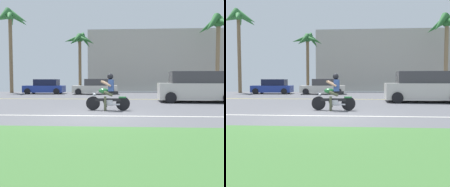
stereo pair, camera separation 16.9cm
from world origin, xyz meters
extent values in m
cube|color=#545459|center=(0.00, 3.00, -0.02)|extent=(56.00, 30.00, 0.04)
cube|color=#3D6B33|center=(0.00, -4.10, 0.03)|extent=(56.00, 3.80, 0.06)
cube|color=silver|center=(0.00, 0.09, 0.00)|extent=(50.40, 0.12, 0.01)
cube|color=yellow|center=(0.00, 7.85, 0.00)|extent=(50.40, 0.12, 0.01)
cylinder|color=black|center=(-0.42, 1.74, 0.30)|extent=(0.61, 0.12, 0.61)
cylinder|color=black|center=(0.89, 1.68, 0.30)|extent=(0.61, 0.12, 0.61)
cylinder|color=#B7BAC1|center=(-0.32, 1.73, 0.55)|extent=(0.27, 0.06, 0.53)
cube|color=black|center=(0.24, 1.71, 0.46)|extent=(1.11, 0.15, 0.12)
cube|color=#B7BAC1|center=(0.29, 1.71, 0.34)|extent=(0.33, 0.22, 0.24)
ellipsoid|color=#236B33|center=(0.06, 1.72, 0.85)|extent=(0.44, 0.24, 0.22)
cube|color=black|center=(0.44, 1.70, 0.79)|extent=(0.49, 0.24, 0.10)
cube|color=#236B33|center=(0.87, 1.68, 0.58)|extent=(0.33, 0.17, 0.06)
cylinder|color=#B7BAC1|center=(-0.23, 1.73, 0.80)|extent=(0.06, 0.63, 0.04)
sphere|color=#B7BAC1|center=(-0.36, 1.73, 0.68)|extent=(0.14, 0.14, 0.14)
cylinder|color=#B7BAC1|center=(0.52, 1.57, 0.27)|extent=(0.51, 0.09, 0.07)
cube|color=#334C8C|center=(0.38, 1.70, 1.09)|extent=(0.24, 0.33, 0.50)
sphere|color=black|center=(0.34, 1.70, 1.47)|extent=(0.26, 0.26, 0.26)
cylinder|color=#51563D|center=(0.26, 1.81, 0.74)|extent=(0.41, 0.15, 0.25)
cylinder|color=#51563D|center=(0.26, 1.61, 0.74)|extent=(0.41, 0.15, 0.25)
cylinder|color=#51563D|center=(0.13, 1.57, 0.31)|extent=(0.12, 0.12, 0.62)
cylinder|color=#51563D|center=(0.10, 1.83, 0.27)|extent=(0.21, 0.12, 0.34)
cylinder|color=tan|center=(0.19, 1.91, 1.17)|extent=(0.46, 0.11, 0.29)
cylinder|color=tan|center=(0.17, 1.51, 1.17)|extent=(0.46, 0.11, 0.29)
cube|color=beige|center=(5.23, 6.04, 0.66)|extent=(4.51, 2.22, 0.96)
cube|color=#3B3A3D|center=(5.32, 6.04, 1.49)|extent=(3.26, 1.87, 0.70)
cylinder|color=black|center=(6.87, 6.95, 0.32)|extent=(0.65, 0.25, 0.64)
cylinder|color=black|center=(3.70, 7.12, 0.32)|extent=(0.65, 0.25, 0.64)
cylinder|color=black|center=(3.59, 5.13, 0.32)|extent=(0.65, 0.25, 0.64)
cube|color=navy|center=(-6.84, 13.95, 0.48)|extent=(3.84, 1.72, 0.65)
cube|color=black|center=(-6.61, 13.95, 1.11)|extent=(2.24, 1.45, 0.60)
cylinder|color=black|center=(-5.49, 14.79, 0.28)|extent=(0.56, 0.19, 0.56)
cylinder|color=black|center=(-8.23, 14.72, 0.28)|extent=(0.56, 0.19, 0.56)
cylinder|color=black|center=(-5.45, 13.17, 0.28)|extent=(0.56, 0.19, 0.56)
cylinder|color=black|center=(-8.19, 13.10, 0.28)|extent=(0.56, 0.19, 0.56)
cube|color=beige|center=(-1.89, 13.81, 0.49)|extent=(4.30, 2.12, 0.67)
cube|color=#3B3A3D|center=(-1.64, 13.83, 1.13)|extent=(2.53, 1.73, 0.62)
cylinder|color=black|center=(-0.46, 14.82, 0.28)|extent=(0.57, 0.22, 0.56)
cylinder|color=black|center=(-3.46, 14.58, 0.28)|extent=(0.57, 0.22, 0.56)
cylinder|color=black|center=(-0.32, 13.03, 0.28)|extent=(0.57, 0.22, 0.56)
cylinder|color=black|center=(-3.31, 12.79, 0.28)|extent=(0.57, 0.22, 0.56)
cylinder|color=#846B4C|center=(10.31, 16.08, 3.57)|extent=(0.39, 0.39, 7.15)
sphere|color=#28662D|center=(10.31, 16.08, 7.15)|extent=(1.00, 1.00, 1.00)
cone|color=#28662D|center=(10.66, 17.05, 6.89)|extent=(1.55, 2.47, 2.00)
cone|color=#28662D|center=(9.54, 16.75, 6.89)|extent=(2.33, 2.18, 1.87)
cone|color=#28662D|center=(9.47, 15.50, 6.89)|extent=(2.28, 1.92, 2.18)
cone|color=#28662D|center=(10.48, 15.07, 6.89)|extent=(1.21, 2.52, 1.56)
cylinder|color=brown|center=(-3.49, 14.66, 2.72)|extent=(0.29, 0.29, 5.45)
sphere|color=#235B28|center=(-3.49, 14.66, 5.45)|extent=(0.75, 0.75, 0.75)
cone|color=#235B28|center=(-2.78, 14.67, 5.27)|extent=(1.67, 0.59, 1.28)
cone|color=#235B28|center=(-3.02, 15.20, 5.27)|extent=(1.39, 1.48, 1.57)
cone|color=#235B28|center=(-3.69, 15.34, 5.27)|extent=(1.02, 1.76, 1.26)
cone|color=#235B28|center=(-4.06, 15.09, 5.27)|extent=(1.69, 1.47, 1.05)
cone|color=#235B28|center=(-4.17, 14.44, 5.27)|extent=(1.78, 1.06, 1.01)
cone|color=#235B28|center=(-3.69, 13.97, 5.27)|extent=(1.01, 1.76, 1.27)
cone|color=#235B28|center=(-3.00, 14.14, 5.27)|extent=(1.56, 1.61, 0.89)
cylinder|color=brown|center=(-10.92, 15.56, 4.00)|extent=(0.35, 0.35, 7.99)
sphere|color=#337538|center=(-10.92, 15.56, 7.99)|extent=(0.92, 0.92, 0.92)
cone|color=#337538|center=(-10.01, 15.56, 7.76)|extent=(2.12, 0.73, 1.60)
cone|color=#337538|center=(-10.32, 16.25, 7.76)|extent=(1.94, 2.07, 1.61)
cone|color=#337538|center=(-11.21, 16.42, 7.76)|extent=(1.38, 2.26, 1.43)
cone|color=#337538|center=(-11.83, 15.62, 7.76)|extent=(2.17, 0.85, 1.24)
cone|color=#337538|center=(-11.25, 14.72, 7.76)|extent=(1.39, 2.11, 1.89)
cone|color=#337538|center=(-10.60, 14.72, 7.76)|extent=(1.44, 2.25, 1.49)
cube|color=#A8A399|center=(5.43, 21.00, 3.60)|extent=(17.68, 4.00, 7.20)
camera|label=1|loc=(1.00, -8.46, 1.31)|focal=37.79mm
camera|label=2|loc=(1.17, -8.45, 1.31)|focal=37.79mm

